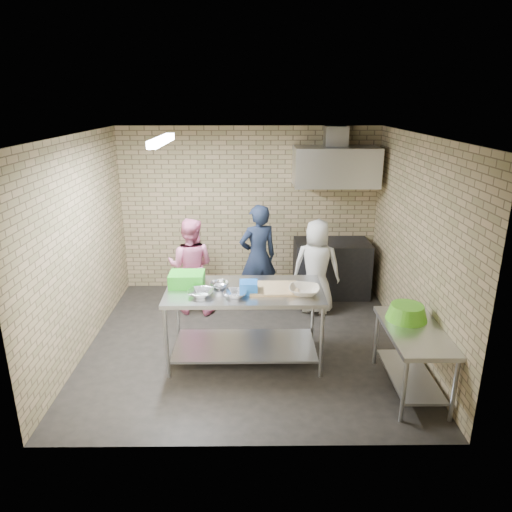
% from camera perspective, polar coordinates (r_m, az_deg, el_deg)
% --- Properties ---
extents(floor, '(4.20, 4.20, 0.00)m').
position_cam_1_polar(floor, '(6.45, -0.89, -10.31)').
color(floor, black).
rests_on(floor, ground).
extents(ceiling, '(4.20, 4.20, 0.00)m').
position_cam_1_polar(ceiling, '(5.66, -1.03, 14.37)').
color(ceiling, black).
rests_on(ceiling, ground).
extents(back_wall, '(4.20, 0.06, 2.70)m').
position_cam_1_polar(back_wall, '(7.85, -0.85, 5.57)').
color(back_wall, tan).
rests_on(back_wall, ground).
extents(front_wall, '(4.20, 0.06, 2.70)m').
position_cam_1_polar(front_wall, '(4.05, -1.14, -7.24)').
color(front_wall, tan).
rests_on(front_wall, ground).
extents(left_wall, '(0.06, 4.00, 2.70)m').
position_cam_1_polar(left_wall, '(6.30, -20.44, 1.09)').
color(left_wall, tan).
rests_on(left_wall, ground).
extents(right_wall, '(0.06, 4.00, 2.70)m').
position_cam_1_polar(right_wall, '(6.26, 18.64, 1.21)').
color(right_wall, tan).
rests_on(right_wall, ground).
extents(prep_table, '(1.88, 0.94, 0.94)m').
position_cam_1_polar(prep_table, '(5.86, -1.37, -8.26)').
color(prep_table, '#B8BABF').
rests_on(prep_table, floor).
extents(side_counter, '(0.60, 1.20, 0.75)m').
position_cam_1_polar(side_counter, '(5.59, 18.22, -11.80)').
color(side_counter, silver).
rests_on(side_counter, floor).
extents(stove, '(1.20, 0.70, 0.90)m').
position_cam_1_polar(stove, '(7.88, 9.04, -1.45)').
color(stove, black).
rests_on(stove, floor).
extents(range_hood, '(1.30, 0.60, 0.60)m').
position_cam_1_polar(range_hood, '(7.53, 9.61, 10.57)').
color(range_hood, silver).
rests_on(range_hood, back_wall).
extents(hood_duct, '(0.35, 0.30, 0.30)m').
position_cam_1_polar(hood_duct, '(7.63, 9.60, 14.07)').
color(hood_duct, '#A5A8AD').
rests_on(hood_duct, back_wall).
extents(wall_shelf, '(0.80, 0.20, 0.04)m').
position_cam_1_polar(wall_shelf, '(7.80, 11.50, 9.39)').
color(wall_shelf, '#3F2B19').
rests_on(wall_shelf, back_wall).
extents(fluorescent_fixture, '(0.10, 1.25, 0.08)m').
position_cam_1_polar(fluorescent_fixture, '(5.76, -11.30, 13.50)').
color(fluorescent_fixture, white).
rests_on(fluorescent_fixture, ceiling).
extents(green_crate, '(0.42, 0.31, 0.17)m').
position_cam_1_polar(green_crate, '(5.80, -8.33, -2.79)').
color(green_crate, green).
rests_on(green_crate, prep_table).
extents(blue_tub, '(0.21, 0.21, 0.14)m').
position_cam_1_polar(blue_tub, '(5.55, -0.91, -3.77)').
color(blue_tub, blue).
rests_on(blue_tub, prep_table).
extents(cutting_board, '(0.57, 0.44, 0.03)m').
position_cam_1_polar(cutting_board, '(5.65, 2.15, -3.94)').
color(cutting_board, tan).
rests_on(cutting_board, prep_table).
extents(mixing_bowl_a, '(0.33, 0.33, 0.07)m').
position_cam_1_polar(mixing_bowl_a, '(5.50, -6.67, -4.47)').
color(mixing_bowl_a, silver).
rests_on(mixing_bowl_a, prep_table).
extents(mixing_bowl_b, '(0.25, 0.25, 0.07)m').
position_cam_1_polar(mixing_bowl_b, '(5.71, -4.41, -3.51)').
color(mixing_bowl_b, silver).
rests_on(mixing_bowl_b, prep_table).
extents(mixing_bowl_c, '(0.31, 0.31, 0.07)m').
position_cam_1_polar(mixing_bowl_c, '(5.45, -2.49, -4.59)').
color(mixing_bowl_c, silver).
rests_on(mixing_bowl_c, prep_table).
extents(ceramic_bowl, '(0.41, 0.41, 0.09)m').
position_cam_1_polar(ceramic_bowl, '(5.54, 5.84, -4.15)').
color(ceramic_bowl, beige).
rests_on(ceramic_bowl, prep_table).
extents(green_basin, '(0.46, 0.46, 0.17)m').
position_cam_1_polar(green_basin, '(5.59, 17.71, -6.45)').
color(green_basin, '#59C626').
rests_on(green_basin, side_counter).
extents(bottle_green, '(0.06, 0.06, 0.15)m').
position_cam_1_polar(bottle_green, '(7.82, 12.64, 10.04)').
color(bottle_green, green).
rests_on(bottle_green, wall_shelf).
extents(man_navy, '(0.69, 0.57, 1.63)m').
position_cam_1_polar(man_navy, '(7.18, 0.25, -0.14)').
color(man_navy, black).
rests_on(man_navy, floor).
extents(woman_pink, '(0.78, 0.65, 1.46)m').
position_cam_1_polar(woman_pink, '(7.11, -7.86, -1.21)').
color(woman_pink, pink).
rests_on(woman_pink, floor).
extents(woman_white, '(0.78, 0.59, 1.44)m').
position_cam_1_polar(woman_white, '(7.11, 7.30, -1.30)').
color(woman_white, white).
rests_on(woman_white, floor).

